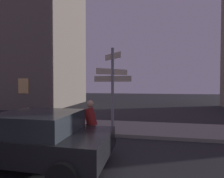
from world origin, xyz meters
name	(u,v)px	position (x,y,z in m)	size (l,w,h in m)	color
sidewalk_kerb	(136,129)	(0.00, 6.16, 0.07)	(40.00, 2.58, 0.14)	gray
signpost	(113,82)	(-0.91, 5.24, 2.19)	(1.57, 1.12, 3.49)	gray
car_near_right	(34,138)	(-2.35, 2.05, 0.75)	(4.03, 2.10, 1.40)	black
cyclist	(89,128)	(-1.32, 3.32, 0.75)	(1.82, 0.34, 1.61)	black
building_left_block	(12,31)	(-13.67, 14.68, 7.85)	(13.68, 8.48, 15.69)	#6B6056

